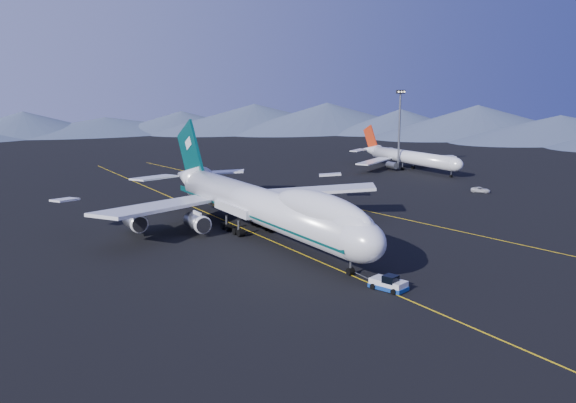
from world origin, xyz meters
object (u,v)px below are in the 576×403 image
service_van (481,190)px  floodlight_mast (399,130)px  boeing_747 (262,205)px  pushback_tug (388,285)px  second_jet (409,157)px

service_van → floodlight_mast: (8.61, 41.03, 11.74)m
boeing_747 → pushback_tug: (0.46, -34.47, -5.12)m
pushback_tug → second_jet: bearing=30.2°
service_van → floodlight_mast: bearing=38.7°
second_jet → boeing_747: bearing=-123.6°
boeing_747 → floodlight_mast: (77.22, 52.34, 6.58)m
second_jet → service_van: 41.05m
service_van → second_jet: bearing=34.4°
boeing_747 → service_van: bearing=9.4°
boeing_747 → floodlight_mast: bearing=34.1°
pushback_tug → floodlight_mast: bearing=31.8°
second_jet → floodlight_mast: size_ratio=1.83×
boeing_747 → pushback_tug: size_ratio=12.99×
pushback_tug → service_van: bearing=17.2°
pushback_tug → floodlight_mast: floodlight_mast is taller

